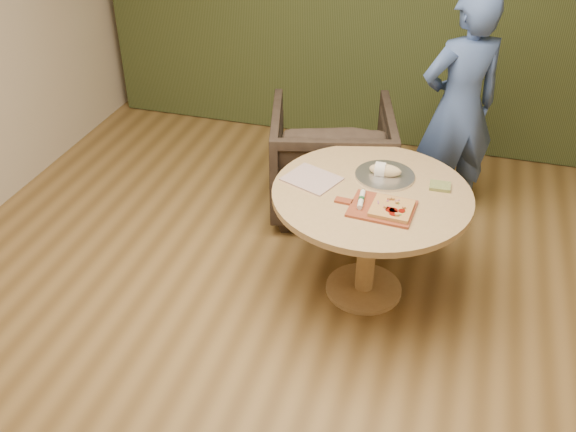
# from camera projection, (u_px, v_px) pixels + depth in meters

# --- Properties ---
(room_shell) EXTENTS (5.04, 6.04, 2.84)m
(room_shell) POSITION_uv_depth(u_px,v_px,m) (267.00, 144.00, 2.80)
(room_shell) COLOR brown
(room_shell) RESTS_ON ground
(pedestal_table) EXTENTS (1.16, 1.16, 0.75)m
(pedestal_table) POSITION_uv_depth(u_px,v_px,m) (370.00, 211.00, 3.78)
(pedestal_table) COLOR tan
(pedestal_table) RESTS_ON ground
(pizza_paddle) EXTENTS (0.46, 0.30, 0.01)m
(pizza_paddle) POSITION_uv_depth(u_px,v_px,m) (380.00, 208.00, 3.54)
(pizza_paddle) COLOR brown
(pizza_paddle) RESTS_ON pedestal_table
(flatbread_pizza) EXTENTS (0.24, 0.24, 0.04)m
(flatbread_pizza) POSITION_uv_depth(u_px,v_px,m) (392.00, 208.00, 3.50)
(flatbread_pizza) COLOR tan
(flatbread_pizza) RESTS_ON pizza_paddle
(cutlery_roll) EXTENTS (0.04, 0.20, 0.03)m
(cutlery_roll) POSITION_uv_depth(u_px,v_px,m) (361.00, 199.00, 3.57)
(cutlery_roll) COLOR silver
(cutlery_roll) RESTS_ON pizza_paddle
(newspaper) EXTENTS (0.37, 0.34, 0.01)m
(newspaper) POSITION_uv_depth(u_px,v_px,m) (312.00, 179.00, 3.80)
(newspaper) COLOR silver
(newspaper) RESTS_ON pedestal_table
(serving_tray) EXTENTS (0.36, 0.36, 0.02)m
(serving_tray) POSITION_uv_depth(u_px,v_px,m) (385.00, 175.00, 3.83)
(serving_tray) COLOR silver
(serving_tray) RESTS_ON pedestal_table
(bread_roll) EXTENTS (0.19, 0.09, 0.09)m
(bread_roll) POSITION_uv_depth(u_px,v_px,m) (384.00, 170.00, 3.81)
(bread_roll) COLOR #CDB47D
(bread_roll) RESTS_ON serving_tray
(green_packet) EXTENTS (0.12, 0.10, 0.02)m
(green_packet) POSITION_uv_depth(u_px,v_px,m) (440.00, 186.00, 3.73)
(green_packet) COLOR #59642D
(green_packet) RESTS_ON pedestal_table
(armchair) EXTENTS (1.04, 1.00, 0.89)m
(armchair) POSITION_uv_depth(u_px,v_px,m) (331.00, 154.00, 4.69)
(armchair) COLOR black
(armchair) RESTS_ON ground
(person_standing) EXTENTS (0.73, 0.66, 1.66)m
(person_standing) POSITION_uv_depth(u_px,v_px,m) (459.00, 108.00, 4.44)
(person_standing) COLOR #3B548D
(person_standing) RESTS_ON ground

